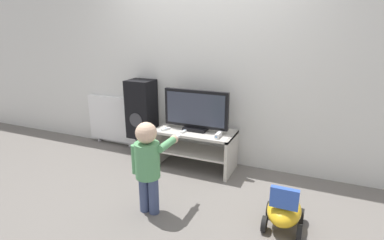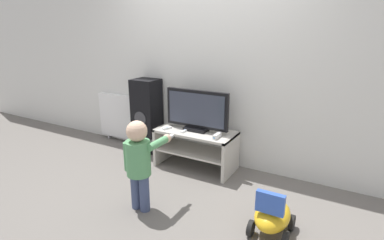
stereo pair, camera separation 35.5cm
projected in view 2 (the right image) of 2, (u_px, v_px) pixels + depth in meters
name	position (u px, v px, depth m)	size (l,w,h in m)	color
ground_plane	(186.00, 174.00, 3.62)	(16.00, 16.00, 0.00)	slate
wall_back	(208.00, 62.00, 3.72)	(10.00, 0.06, 2.60)	silver
tv_stand	(196.00, 143.00, 3.73)	(0.98, 0.48, 0.49)	beige
television	(197.00, 111.00, 3.63)	(0.82, 0.20, 0.50)	black
game_console	(217.00, 136.00, 3.42)	(0.04, 0.17, 0.05)	white
remote_primary	(167.00, 128.00, 3.74)	(0.08, 0.13, 0.03)	white
remote_secondary	(185.00, 131.00, 3.64)	(0.04, 0.13, 0.03)	white
child	(139.00, 158.00, 2.78)	(0.34, 0.50, 0.90)	#3F4C72
speaker_tower	(147.00, 109.00, 4.14)	(0.35, 0.31, 1.04)	black
ride_on_toy	(272.00, 216.00, 2.53)	(0.33, 0.45, 0.45)	gold
radiator	(121.00, 117.00, 4.60)	(0.82, 0.08, 0.74)	white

